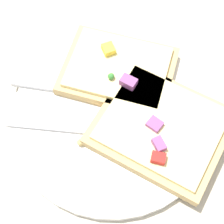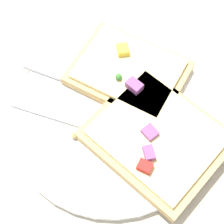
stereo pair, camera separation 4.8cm
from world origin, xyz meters
The scene contains 7 objects.
ground_plane centered at (0.00, 0.00, 0.00)m, with size 4.00×4.00×0.00m, color #BCB29E.
plate centered at (0.00, 0.00, 0.01)m, with size 0.27×0.27×0.01m.
fork centered at (-0.02, -0.02, 0.01)m, with size 0.21×0.03×0.01m.
knife centered at (-0.06, 0.03, 0.01)m, with size 0.20×0.03×0.01m.
pizza_slice_main centered at (0.06, -0.01, 0.02)m, with size 0.20×0.19×0.03m.
pizza_slice_corner centered at (0.00, 0.07, 0.02)m, with size 0.16×0.13×0.03m.
crumb_scatter centered at (-0.04, 0.02, 0.02)m, with size 0.02×0.15×0.01m.
Camera 2 is at (0.07, -0.20, 0.45)m, focal length 60.00 mm.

